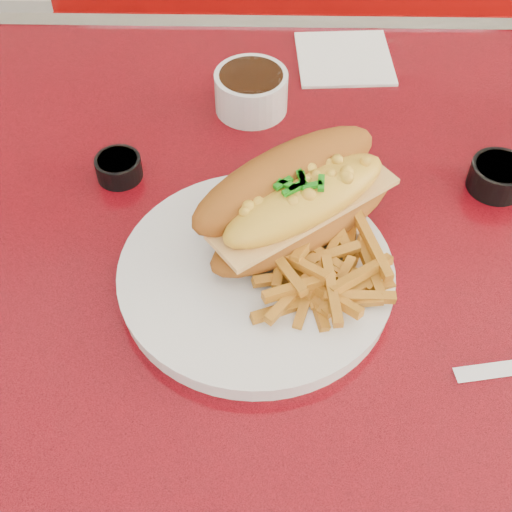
{
  "coord_description": "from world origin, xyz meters",
  "views": [
    {
      "loc": [
        -0.11,
        -0.51,
        1.33
      ],
      "look_at": [
        -0.12,
        -0.07,
        0.81
      ],
      "focal_mm": 50.0,
      "sensor_mm": 36.0,
      "label": 1
    }
  ],
  "objects_px": {
    "mac_hoagie": "(298,199)",
    "sauce_cup_right": "(498,175)",
    "diner_table": "(352,320)",
    "booth_bench_far": "(314,113)",
    "gravy_ramekin": "(251,90)",
    "dinner_plate": "(256,275)",
    "fork": "(323,248)",
    "sauce_cup_left": "(119,167)"
  },
  "relations": [
    {
      "from": "diner_table",
      "to": "dinner_plate",
      "type": "xyz_separation_m",
      "value": [
        -0.12,
        -0.07,
        0.17
      ]
    },
    {
      "from": "mac_hoagie",
      "to": "sauce_cup_right",
      "type": "relative_size",
      "value": 3.62
    },
    {
      "from": "fork",
      "to": "gravy_ramekin",
      "type": "height_order",
      "value": "gravy_ramekin"
    },
    {
      "from": "mac_hoagie",
      "to": "gravy_ramekin",
      "type": "xyz_separation_m",
      "value": [
        -0.05,
        0.22,
        -0.03
      ]
    },
    {
      "from": "sauce_cup_right",
      "to": "fork",
      "type": "bearing_deg",
      "value": -150.41
    },
    {
      "from": "diner_table",
      "to": "mac_hoagie",
      "type": "xyz_separation_m",
      "value": [
        -0.08,
        -0.01,
        0.22
      ]
    },
    {
      "from": "gravy_ramekin",
      "to": "sauce_cup_left",
      "type": "relative_size",
      "value": 1.75
    },
    {
      "from": "dinner_plate",
      "to": "gravy_ramekin",
      "type": "bearing_deg",
      "value": 92.34
    },
    {
      "from": "booth_bench_far",
      "to": "sauce_cup_right",
      "type": "distance_m",
      "value": 0.91
    },
    {
      "from": "dinner_plate",
      "to": "sauce_cup_right",
      "type": "relative_size",
      "value": 5.31
    },
    {
      "from": "booth_bench_far",
      "to": "mac_hoagie",
      "type": "xyz_separation_m",
      "value": [
        -0.08,
        -0.82,
        0.54
      ]
    },
    {
      "from": "dinner_plate",
      "to": "sauce_cup_right",
      "type": "distance_m",
      "value": 0.3
    },
    {
      "from": "booth_bench_far",
      "to": "dinner_plate",
      "type": "distance_m",
      "value": 1.02
    },
    {
      "from": "mac_hoagie",
      "to": "fork",
      "type": "distance_m",
      "value": 0.06
    },
    {
      "from": "diner_table",
      "to": "mac_hoagie",
      "type": "height_order",
      "value": "mac_hoagie"
    },
    {
      "from": "booth_bench_far",
      "to": "gravy_ramekin",
      "type": "xyz_separation_m",
      "value": [
        -0.13,
        -0.6,
        0.51
      ]
    },
    {
      "from": "diner_table",
      "to": "fork",
      "type": "xyz_separation_m",
      "value": [
        -0.05,
        -0.04,
        0.18
      ]
    },
    {
      "from": "diner_table",
      "to": "gravy_ramekin",
      "type": "height_order",
      "value": "gravy_ramekin"
    },
    {
      "from": "booth_bench_far",
      "to": "sauce_cup_left",
      "type": "distance_m",
      "value": 0.93
    },
    {
      "from": "sauce_cup_left",
      "to": "sauce_cup_right",
      "type": "bearing_deg",
      "value": -1.24
    },
    {
      "from": "diner_table",
      "to": "fork",
      "type": "height_order",
      "value": "fork"
    },
    {
      "from": "booth_bench_far",
      "to": "dinner_plate",
      "type": "relative_size",
      "value": 3.4
    },
    {
      "from": "fork",
      "to": "sauce_cup_left",
      "type": "bearing_deg",
      "value": 66.38
    },
    {
      "from": "sauce_cup_left",
      "to": "fork",
      "type": "bearing_deg",
      "value": -28.39
    },
    {
      "from": "mac_hoagie",
      "to": "diner_table",
      "type": "bearing_deg",
      "value": -26.88
    },
    {
      "from": "diner_table",
      "to": "sauce_cup_left",
      "type": "xyz_separation_m",
      "value": [
        -0.27,
        0.08,
        0.18
      ]
    },
    {
      "from": "mac_hoagie",
      "to": "sauce_cup_right",
      "type": "height_order",
      "value": "mac_hoagie"
    },
    {
      "from": "dinner_plate",
      "to": "fork",
      "type": "bearing_deg",
      "value": 23.33
    },
    {
      "from": "booth_bench_far",
      "to": "diner_table",
      "type": "bearing_deg",
      "value": -90.0
    },
    {
      "from": "sauce_cup_left",
      "to": "gravy_ramekin",
      "type": "bearing_deg",
      "value": 40.87
    },
    {
      "from": "diner_table",
      "to": "sauce_cup_right",
      "type": "distance_m",
      "value": 0.24
    },
    {
      "from": "booth_bench_far",
      "to": "gravy_ramekin",
      "type": "distance_m",
      "value": 0.8
    },
    {
      "from": "diner_table",
      "to": "dinner_plate",
      "type": "relative_size",
      "value": 3.48
    },
    {
      "from": "dinner_plate",
      "to": "sauce_cup_right",
      "type": "bearing_deg",
      "value": 28.07
    },
    {
      "from": "mac_hoagie",
      "to": "sauce_cup_left",
      "type": "xyz_separation_m",
      "value": [
        -0.2,
        0.09,
        -0.05
      ]
    },
    {
      "from": "booth_bench_far",
      "to": "mac_hoagie",
      "type": "distance_m",
      "value": 0.99
    },
    {
      "from": "sauce_cup_right",
      "to": "gravy_ramekin",
      "type": "bearing_deg",
      "value": 153.84
    },
    {
      "from": "diner_table",
      "to": "sauce_cup_right",
      "type": "height_order",
      "value": "sauce_cup_right"
    },
    {
      "from": "dinner_plate",
      "to": "gravy_ramekin",
      "type": "relative_size",
      "value": 3.07
    },
    {
      "from": "dinner_plate",
      "to": "mac_hoagie",
      "type": "bearing_deg",
      "value": 54.65
    },
    {
      "from": "fork",
      "to": "sauce_cup_right",
      "type": "bearing_deg",
      "value": -55.64
    },
    {
      "from": "mac_hoagie",
      "to": "fork",
      "type": "relative_size",
      "value": 1.63
    }
  ]
}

